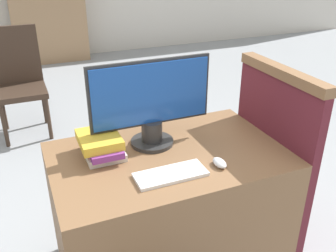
{
  "coord_description": "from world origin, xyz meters",
  "views": [
    {
      "loc": [
        -0.62,
        -1.1,
        1.65
      ],
      "look_at": [
        -0.02,
        0.33,
        0.9
      ],
      "focal_mm": 40.0,
      "sensor_mm": 36.0,
      "label": 1
    }
  ],
  "objects_px": {
    "keyboard": "(171,174)",
    "mouse": "(220,163)",
    "monitor": "(151,103)",
    "book_stack": "(101,145)",
    "far_chair": "(19,78)"
  },
  "relations": [
    {
      "from": "keyboard",
      "to": "monitor",
      "type": "bearing_deg",
      "value": 84.57
    },
    {
      "from": "keyboard",
      "to": "book_stack",
      "type": "distance_m",
      "value": 0.38
    },
    {
      "from": "keyboard",
      "to": "mouse",
      "type": "distance_m",
      "value": 0.24
    },
    {
      "from": "keyboard",
      "to": "mouse",
      "type": "bearing_deg",
      "value": -2.36
    },
    {
      "from": "monitor",
      "to": "mouse",
      "type": "bearing_deg",
      "value": -57.04
    },
    {
      "from": "keyboard",
      "to": "mouse",
      "type": "height_order",
      "value": "mouse"
    },
    {
      "from": "mouse",
      "to": "monitor",
      "type": "bearing_deg",
      "value": 122.96
    },
    {
      "from": "book_stack",
      "to": "keyboard",
      "type": "bearing_deg",
      "value": -51.37
    },
    {
      "from": "mouse",
      "to": "book_stack",
      "type": "relative_size",
      "value": 0.36
    },
    {
      "from": "book_stack",
      "to": "far_chair",
      "type": "distance_m",
      "value": 2.05
    },
    {
      "from": "mouse",
      "to": "far_chair",
      "type": "distance_m",
      "value": 2.45
    },
    {
      "from": "monitor",
      "to": "keyboard",
      "type": "xyz_separation_m",
      "value": [
        -0.03,
        -0.31,
        -0.21
      ]
    },
    {
      "from": "monitor",
      "to": "mouse",
      "type": "height_order",
      "value": "monitor"
    },
    {
      "from": "monitor",
      "to": "keyboard",
      "type": "relative_size",
      "value": 1.92
    },
    {
      "from": "keyboard",
      "to": "book_stack",
      "type": "xyz_separation_m",
      "value": [
        -0.24,
        0.29,
        0.05
      ]
    }
  ]
}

